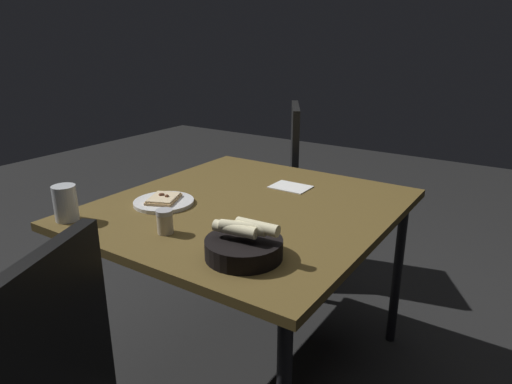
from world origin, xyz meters
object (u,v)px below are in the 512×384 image
pepper_shaker (165,223)px  bread_basket (244,246)px  dining_table (247,218)px  beer_glass (66,205)px  pizza_plate (164,201)px  chair_far (275,177)px

pepper_shaker → bread_basket: bearing=-0.2°
dining_table → bread_basket: size_ratio=4.93×
dining_table → beer_glass: size_ratio=8.96×
beer_glass → pizza_plate: bearing=61.2°
pizza_plate → beer_glass: (-0.16, -0.30, 0.04)m
chair_far → pepper_shaker: bearing=-75.1°
bread_basket → pepper_shaker: 0.31m
beer_glass → pepper_shaker: (0.36, 0.11, -0.02)m
pizza_plate → bread_basket: size_ratio=1.01×
bread_basket → chair_far: size_ratio=0.23×
pepper_shaker → chair_far: size_ratio=0.08×
pepper_shaker → chair_far: bearing=104.9°
dining_table → pizza_plate: size_ratio=4.90×
dining_table → pepper_shaker: (-0.07, -0.36, 0.09)m
pepper_shaker → chair_far: chair_far is taller
dining_table → pizza_plate: (-0.27, -0.17, 0.07)m
dining_table → pizza_plate: 0.32m
pizza_plate → dining_table: bearing=32.2°
pepper_shaker → chair_far: (-0.32, 1.21, -0.21)m
pizza_plate → bread_basket: bearing=-21.0°
pizza_plate → pepper_shaker: 0.28m
pizza_plate → pepper_shaker: size_ratio=2.85×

